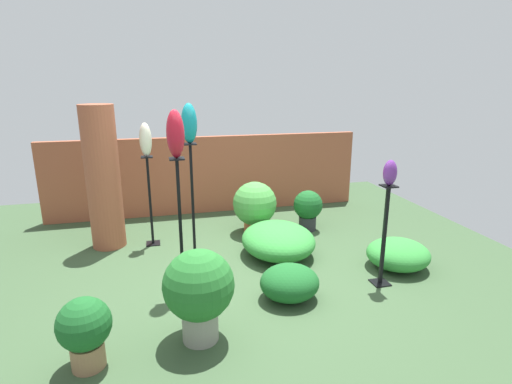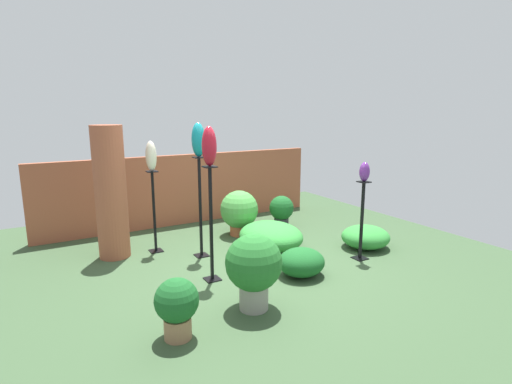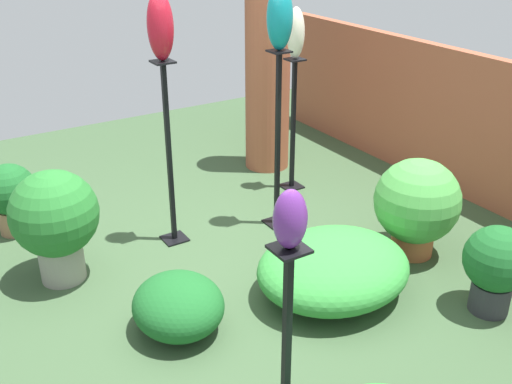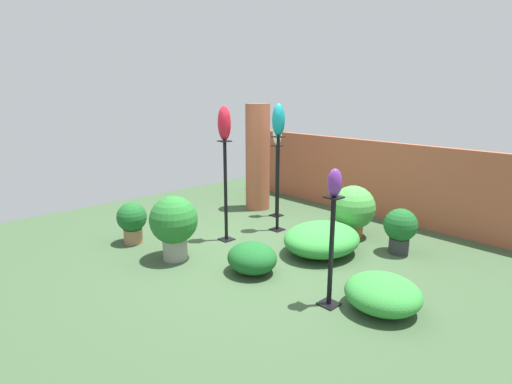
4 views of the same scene
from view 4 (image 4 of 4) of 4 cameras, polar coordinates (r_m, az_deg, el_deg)
name	(u,v)px [view 4 (image 4 of 4)]	position (r m, az deg, el deg)	size (l,w,h in m)	color
ground_plane	(263,249)	(5.89, 0.95, -8.20)	(8.00, 8.00, 0.00)	#385133
brick_wall_back	(366,177)	(7.71, 15.40, 2.04)	(5.60, 0.12, 1.39)	#9E5138
brick_pillar	(258,157)	(7.71, 0.24, 4.98)	(0.47, 0.47, 2.03)	#9E5138
pedestal_violet	(331,257)	(4.31, 10.67, -9.10)	(0.20, 0.20, 1.21)	black
pedestal_ivory	(277,184)	(7.29, 2.98, 1.15)	(0.20, 0.20, 1.31)	black
pedestal_teal	(278,188)	(6.49, 3.11, 0.61)	(0.20, 0.20, 1.56)	black
pedestal_ruby	(226,195)	(6.06, -4.36, -0.46)	(0.20, 0.20, 1.54)	black
art_vase_violet	(335,183)	(4.06, 11.17, 1.32)	(0.15, 0.16, 0.29)	#6B2D8C
art_vase_ivory	(277,132)	(7.14, 3.08, 8.54)	(0.17, 0.16, 0.47)	beige
art_vase_teal	(279,120)	(6.33, 3.24, 10.24)	(0.20, 0.21, 0.51)	#0F727A
art_vase_ruby	(224,123)	(5.88, -4.55, 9.79)	(0.19, 0.20, 0.51)	maroon
potted_plant_front_left	(400,228)	(5.99, 19.92, -4.85)	(0.46, 0.46, 0.65)	#2D2D33
potted_plant_walkway_edge	(132,220)	(6.30, -17.29, -3.86)	(0.44, 0.44, 0.63)	#936B4C
potted_plant_near_pillar	(174,223)	(5.51, -11.66, -4.35)	(0.65, 0.65, 0.89)	gray
potted_plant_back_center	(353,209)	(6.45, 13.70, -2.35)	(0.69, 0.69, 0.82)	#B25B38
foliage_bed_east	(383,293)	(4.51, 17.65, -13.64)	(0.80, 0.77, 0.37)	#338C38
foliage_bed_west	(252,258)	(5.12, -0.56, -9.40)	(0.66, 0.61, 0.39)	#195923
foliage_bed_center	(322,239)	(5.76, 9.38, -6.62)	(1.00, 1.16, 0.43)	#338C38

